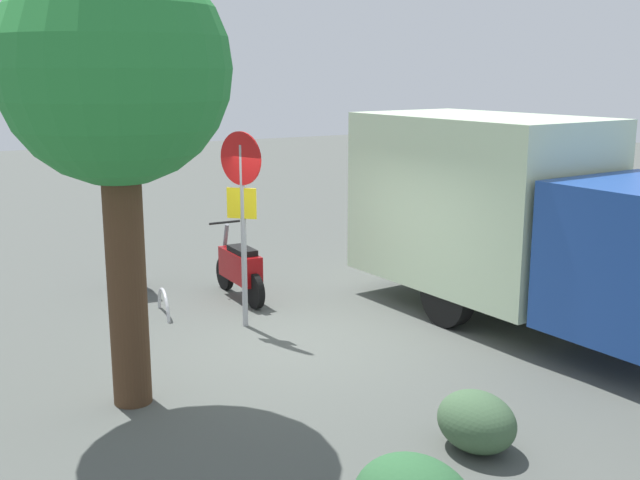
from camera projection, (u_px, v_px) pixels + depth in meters
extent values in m
plane|color=#4A4E49|center=(296.00, 346.00, 10.53)|extent=(60.00, 60.00, 0.00)
cylinder|color=black|center=(447.00, 296.00, 11.28)|extent=(0.92, 0.31, 0.90)
cylinder|color=black|center=(535.00, 277.00, 12.31)|extent=(0.92, 0.31, 0.90)
cube|color=beige|center=(478.00, 200.00, 11.84)|extent=(3.92, 2.46, 2.58)
cylinder|color=black|center=(225.00, 273.00, 13.22)|extent=(0.56, 0.11, 0.56)
cylinder|color=black|center=(255.00, 291.00, 12.15)|extent=(0.56, 0.11, 0.56)
cube|color=maroon|center=(240.00, 266.00, 12.58)|extent=(1.10, 0.34, 0.48)
cube|color=black|center=(242.00, 251.00, 12.44)|extent=(0.64, 0.29, 0.12)
cylinder|color=slate|center=(225.00, 243.00, 13.06)|extent=(0.28, 0.07, 0.69)
cylinder|color=black|center=(225.00, 222.00, 12.98)|extent=(0.05, 0.55, 0.04)
cylinder|color=#9E9EA3|center=(244.00, 238.00, 11.08)|extent=(0.08, 0.08, 2.67)
cylinder|color=red|center=(241.00, 158.00, 10.82)|extent=(0.71, 0.32, 0.76)
cube|color=yellow|center=(242.00, 203.00, 10.96)|extent=(0.33, 0.33, 0.44)
cylinder|color=#47301E|center=(127.00, 281.00, 8.45)|extent=(0.43, 0.43, 2.85)
sphere|color=#277E36|center=(115.00, 68.00, 7.96)|extent=(2.45, 2.45, 2.45)
cube|color=slate|center=(129.00, 252.00, 13.15)|extent=(0.76, 0.46, 1.29)
torus|color=#B7B7BC|center=(164.00, 315.00, 11.87)|extent=(0.85, 0.17, 0.85)
ellipsoid|color=#3D5A3C|center=(476.00, 421.00, 7.60)|extent=(0.87, 0.71, 0.59)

